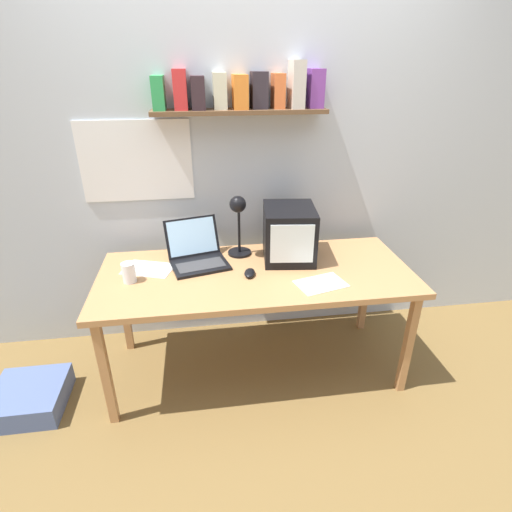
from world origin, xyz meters
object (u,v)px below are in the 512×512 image
at_px(crt_monitor, 289,233).
at_px(floor_cushion, 30,397).
at_px(juice_glass, 129,273).
at_px(desk_lamp, 238,218).
at_px(open_notebook, 149,269).
at_px(laptop, 197,252).
at_px(computer_mouse, 250,273).
at_px(corner_desk, 256,279).
at_px(loose_paper_near_laptop, 321,284).

height_order(crt_monitor, floor_cushion, crt_monitor).
bearing_deg(juice_glass, floor_cushion, -168.07).
bearing_deg(desk_lamp, open_notebook, -160.23).
bearing_deg(laptop, crt_monitor, -15.75).
xyz_separation_m(juice_glass, computer_mouse, (0.66, -0.02, -0.03)).
bearing_deg(floor_cushion, crt_monitor, 11.21).
bearing_deg(corner_desk, juice_glass, -178.60).
bearing_deg(open_notebook, computer_mouse, -15.48).
bearing_deg(crt_monitor, corner_desk, -137.93).
xyz_separation_m(computer_mouse, floor_cushion, (-1.29, -0.11, -0.66)).
distance_m(crt_monitor, juice_glass, 0.95).
relative_size(corner_desk, laptop, 4.53).
distance_m(desk_lamp, loose_paper_near_laptop, 0.63).
relative_size(laptop, floor_cushion, 1.03).
bearing_deg(open_notebook, corner_desk, -10.77).
distance_m(corner_desk, computer_mouse, 0.09).
bearing_deg(juice_glass, crt_monitor, 10.72).
bearing_deg(juice_glass, desk_lamp, 19.95).
bearing_deg(laptop, desk_lamp, -6.47).
distance_m(corner_desk, loose_paper_near_laptop, 0.39).
xyz_separation_m(corner_desk, computer_mouse, (-0.04, -0.04, 0.07)).
xyz_separation_m(open_notebook, floor_cushion, (-0.72, -0.27, -0.64)).
bearing_deg(corner_desk, floor_cushion, -173.58).
bearing_deg(laptop, corner_desk, -41.68).
xyz_separation_m(desk_lamp, floor_cushion, (-1.26, -0.36, -0.90)).
height_order(corner_desk, open_notebook, open_notebook).
bearing_deg(computer_mouse, loose_paper_near_laptop, -22.14).
relative_size(computer_mouse, floor_cushion, 0.30).
relative_size(desk_lamp, loose_paper_near_laptop, 1.33).
distance_m(crt_monitor, open_notebook, 0.86).
xyz_separation_m(desk_lamp, juice_glass, (-0.63, -0.23, -0.21)).
distance_m(loose_paper_near_laptop, floor_cushion, 1.79).
bearing_deg(juice_glass, corner_desk, 1.40).
bearing_deg(desk_lamp, juice_glass, -150.04).
height_order(crt_monitor, laptop, crt_monitor).
bearing_deg(floor_cushion, laptop, 18.17).
relative_size(corner_desk, loose_paper_near_laptop, 6.05).
height_order(desk_lamp, floor_cushion, desk_lamp).
height_order(corner_desk, floor_cushion, corner_desk).
height_order(corner_desk, crt_monitor, crt_monitor).
height_order(laptop, desk_lamp, desk_lamp).
height_order(juice_glass, floor_cushion, juice_glass).
distance_m(crt_monitor, desk_lamp, 0.32).
bearing_deg(crt_monitor, desk_lamp, 176.88).
height_order(desk_lamp, juice_glass, desk_lamp).
relative_size(corner_desk, floor_cushion, 4.65).
xyz_separation_m(desk_lamp, computer_mouse, (0.03, -0.25, -0.24)).
distance_m(computer_mouse, loose_paper_near_laptop, 0.40).
height_order(desk_lamp, loose_paper_near_laptop, desk_lamp).
relative_size(laptop, loose_paper_near_laptop, 1.34).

